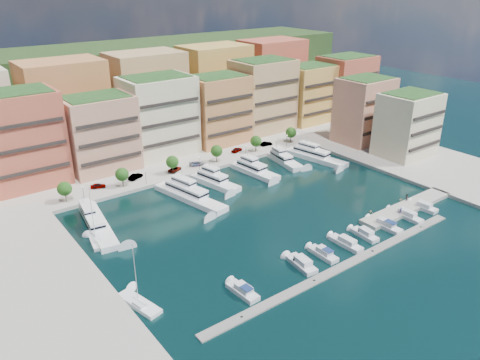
{
  "coord_description": "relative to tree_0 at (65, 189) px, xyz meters",
  "views": [
    {
      "loc": [
        -69.88,
        -82.68,
        55.51
      ],
      "look_at": [
        -1.64,
        8.25,
        6.0
      ],
      "focal_mm": 35.0,
      "sensor_mm": 36.0,
      "label": 1
    }
  ],
  "objects": [
    {
      "name": "ground",
      "position": [
        40.0,
        -33.5,
        -4.74
      ],
      "size": [
        400.0,
        400.0,
        0.0
      ],
      "primitive_type": "plane",
      "color": "black",
      "rests_on": "ground"
    },
    {
      "name": "north_quay",
      "position": [
        40.0,
        28.5,
        -4.74
      ],
      "size": [
        220.0,
        64.0,
        2.0
      ],
      "primitive_type": "cube",
      "color": "#9E998E",
      "rests_on": "ground"
    },
    {
      "name": "east_quay",
      "position": [
        102.0,
        -41.5,
        -4.74
      ],
      "size": [
        34.0,
        76.0,
        2.0
      ],
      "primitive_type": "cube",
      "color": "#9E998E",
      "rests_on": "ground"
    },
    {
      "name": "west_quay",
      "position": [
        -22.0,
        -41.5,
        -4.74
      ],
      "size": [
        34.0,
        76.0,
        2.0
      ],
      "primitive_type": "cube",
      "color": "#9E998E",
      "rests_on": "ground"
    },
    {
      "name": "hillside",
      "position": [
        40.0,
        76.5,
        -4.74
      ],
      "size": [
        240.0,
        40.0,
        58.0
      ],
      "primitive_type": "cube",
      "color": "#1E3917",
      "rests_on": "ground"
    },
    {
      "name": "south_pontoon",
      "position": [
        37.0,
        -63.5,
        -4.74
      ],
      "size": [
        72.0,
        2.2,
        0.35
      ],
      "primitive_type": "cube",
      "color": "gray",
      "rests_on": "ground"
    },
    {
      "name": "finger_pier",
      "position": [
        70.0,
        -55.5,
        -4.74
      ],
      "size": [
        32.0,
        5.0,
        2.0
      ],
      "primitive_type": "cube",
      "color": "#9E998E",
      "rests_on": "ground"
    },
    {
      "name": "apartment_1",
      "position": [
        -4.0,
        18.49,
        9.57
      ],
      "size": [
        20.0,
        16.5,
        26.8
      ],
      "color": "#B3553B",
      "rests_on": "north_quay"
    },
    {
      "name": "apartment_2",
      "position": [
        17.0,
        16.49,
        7.57
      ],
      "size": [
        20.0,
        15.5,
        22.8
      ],
      "color": "tan",
      "rests_on": "north_quay"
    },
    {
      "name": "apartment_3",
      "position": [
        38.0,
        18.49,
        9.07
      ],
      "size": [
        22.0,
        16.5,
        25.8
      ],
      "color": "#F8E7C0",
      "rests_on": "north_quay"
    },
    {
      "name": "apartment_4",
      "position": [
        60.0,
        16.49,
        8.07
      ],
      "size": [
        20.0,
        15.5,
        23.8
      ],
      "color": "#DE8153",
      "rests_on": "north_quay"
    },
    {
      "name": "apartment_5",
      "position": [
        82.0,
        18.49,
        9.57
      ],
      "size": [
        22.0,
        16.5,
        26.8
      ],
      "color": "tan",
      "rests_on": "north_quay"
    },
    {
      "name": "apartment_6",
      "position": [
        104.0,
        16.49,
        7.57
      ],
      "size": [
        20.0,
        15.5,
        22.8
      ],
      "color": "gold",
      "rests_on": "north_quay"
    },
    {
      "name": "apartment_7",
      "position": [
        124.0,
        14.49,
        8.57
      ],
      "size": [
        22.0,
        16.5,
        24.8
      ],
      "color": "#B3553B",
      "rests_on": "north_quay"
    },
    {
      "name": "apartment_east_a",
      "position": [
        102.0,
        -13.51,
        7.57
      ],
      "size": [
        18.0,
        14.5,
        22.8
      ],
      "color": "tan",
      "rests_on": "east_quay"
    },
    {
      "name": "apartment_east_b",
      "position": [
        102.0,
        -31.51,
        6.57
      ],
      "size": [
        18.0,
        14.5,
        20.8
      ],
      "color": "#F8E7C0",
      "rests_on": "east_quay"
    },
    {
      "name": "backblock_1",
      "position": [
        15.0,
        40.5,
        11.26
      ],
      "size": [
        26.0,
        18.0,
        30.0
      ],
      "primitive_type": "cube",
      "color": "#DE8153",
      "rests_on": "north_quay"
    },
    {
      "name": "backblock_2",
      "position": [
        45.0,
        40.5,
        11.26
      ],
      "size": [
        26.0,
        18.0,
        30.0
      ],
      "primitive_type": "cube",
      "color": "tan",
      "rests_on": "north_quay"
    },
    {
      "name": "backblock_3",
      "position": [
        75.0,
        40.5,
        11.26
      ],
      "size": [
        26.0,
        18.0,
        30.0
      ],
      "primitive_type": "cube",
      "color": "gold",
      "rests_on": "north_quay"
    },
    {
      "name": "backblock_4",
      "position": [
        105.0,
        40.5,
        11.26
      ],
      "size": [
        26.0,
        18.0,
        30.0
      ],
      "primitive_type": "cube",
      "color": "#B3553B",
      "rests_on": "north_quay"
    },
    {
      "name": "tree_0",
      "position": [
        0.0,
        0.0,
        0.0
      ],
      "size": [
        3.8,
        3.8,
        5.65
      ],
      "color": "#473323",
      "rests_on": "north_quay"
    },
    {
      "name": "tree_1",
      "position": [
        16.0,
        0.0,
        0.0
      ],
      "size": [
        3.8,
        3.8,
        5.65
      ],
      "color": "#473323",
      "rests_on": "north_quay"
    },
    {
      "name": "tree_2",
      "position": [
        32.0,
        0.0,
        0.0
      ],
      "size": [
        3.8,
        3.8,
        5.65
      ],
      "color": "#473323",
      "rests_on": "north_quay"
    },
    {
      "name": "tree_3",
      "position": [
        48.0,
        0.0,
        0.0
      ],
      "size": [
        3.8,
        3.8,
        5.65
      ],
      "color": "#473323",
      "rests_on": "north_quay"
    },
    {
      "name": "tree_4",
      "position": [
        64.0,
        0.0,
        0.0
      ],
      "size": [
        3.8,
        3.8,
        5.65
      ],
      "color": "#473323",
      "rests_on": "north_quay"
    },
    {
      "name": "tree_5",
      "position": [
        80.0,
        0.0,
        0.0
      ],
      "size": [
        3.8,
        3.8,
        5.65
      ],
      "color": "#473323",
      "rests_on": "north_quay"
    },
    {
      "name": "lamppost_0",
      "position": [
        4.0,
        -2.3,
        -0.92
      ],
      "size": [
        0.3,
        0.3,
        4.2
      ],
      "color": "black",
      "rests_on": "north_quay"
    },
    {
      "name": "lamppost_1",
      "position": [
        22.0,
        -2.3,
        -0.92
      ],
      "size": [
        0.3,
        0.3,
        4.2
      ],
      "color": "black",
      "rests_on": "north_quay"
    },
    {
      "name": "lamppost_2",
      "position": [
        40.0,
        -2.3,
        -0.92
      ],
      "size": [
        0.3,
        0.3,
        4.2
      ],
      "color": "black",
      "rests_on": "north_quay"
    },
    {
      "name": "lamppost_3",
      "position": [
        58.0,
        -2.3,
        -0.92
      ],
      "size": [
        0.3,
        0.3,
        4.2
      ],
      "color": "black",
      "rests_on": "north_quay"
    },
    {
      "name": "lamppost_4",
      "position": [
        76.0,
        -2.3,
        -0.92
      ],
      "size": [
        0.3,
        0.3,
        4.2
      ],
      "color": "black",
      "rests_on": "north_quay"
    },
    {
      "name": "yacht_0",
      "position": [
        1.92,
        -15.82,
        -3.53
      ],
      "size": [
        7.71,
        25.06,
        7.3
      ],
      "color": "white",
      "rests_on": "ground"
    },
    {
      "name": "yacht_2",
      "position": [
        27.67,
        -15.86,
        -3.53
      ],
      "size": [
        9.2,
        25.18,
        7.3
      ],
      "color": "white",
      "rests_on": "ground"
    },
    {
      "name": "yacht_3",
      "position": [
        38.58,
        -12.22,
        -3.53
      ],
      "size": [
        7.43,
        17.37,
        7.3
      ],
      "color": "white",
      "rests_on": "ground"
    },
    {
      "name": "yacht_4",
      "position": [
        53.08,
        -12.54,
        -3.65
      ],
      "size": [
        6.45,
        17.85,
        7.3
      ],
      "color": "white",
      "rests_on": "ground"
    },
    {
      "name": "yacht_5",
      "position": [
        66.31,
        -11.65,
        -3.53
      ],
      "size": [
        6.67,
        16.08,
        7.3
      ],
      "color": "white",
      "rests_on": "ground"
    },
    {
      "name": "yacht_6",
      "position": [
        76.56,
        -14.88,
        -3.53
      ],
      "size": [
        8.23,
        23.07,
        7.3
      ],
      "color": "white",
      "rests_on": "ground"
    },
    {
      "name": "cruiser_1",
      "position": [
        14.39,
        -58.1,
        -4.17
      ],
      "size": [
        2.94,
        7.52,
        2.66
      ],
      "color": "silver",
      "rests_on": "ground"
    },
    {
      "name": "cruiser_3",
      "position": [
        29.8,
        -58.08,
        -4.2
      ],
      "size": [
        3.69,
        8.01,
        2.55
      ],
      "color": "silver",
      "rests_on": "ground"
    },
    {
      "name": "cruiser_4",
      "position": [
        36.2,
        -58.1,
        -4.17
      ],
      "size": [
        2.52,
        7.33,
        2.66
      ],
      "color": "silver",
      "rests_on": "ground"
    },
    {
      "name": "cruiser_5",
      "position": [
        43.52,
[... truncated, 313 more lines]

